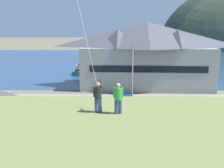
# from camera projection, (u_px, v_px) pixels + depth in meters

# --- Properties ---
(ground_plane) EXTENTS (600.00, 600.00, 0.00)m
(ground_plane) POSITION_uv_depth(u_px,v_px,m) (102.00, 133.00, 25.07)
(ground_plane) COLOR #66604C
(parking_lot_pad) EXTENTS (40.00, 20.00, 0.10)m
(parking_lot_pad) POSITION_uv_depth(u_px,v_px,m) (104.00, 116.00, 29.94)
(parking_lot_pad) COLOR gray
(parking_lot_pad) RESTS_ON ground
(bay_water) EXTENTS (360.00, 84.00, 0.03)m
(bay_water) POSITION_uv_depth(u_px,v_px,m) (111.00, 60.00, 83.66)
(bay_water) COLOR navy
(bay_water) RESTS_ON ground
(harbor_lodge) EXTENTS (24.11, 11.54, 11.50)m
(harbor_lodge) POSITION_uv_depth(u_px,v_px,m) (146.00, 53.00, 43.99)
(harbor_lodge) COLOR #999E99
(harbor_lodge) RESTS_ON ground
(wharf_dock) EXTENTS (3.20, 10.33, 0.70)m
(wharf_dock) POSITION_uv_depth(u_px,v_px,m) (94.00, 74.00, 56.13)
(wharf_dock) COLOR #70604C
(wharf_dock) RESTS_ON ground
(moored_boat_wharfside) EXTENTS (2.78, 7.27, 2.16)m
(moored_boat_wharfside) POSITION_uv_depth(u_px,v_px,m) (80.00, 71.00, 58.39)
(moored_boat_wharfside) COLOR #23564C
(moored_boat_wharfside) RESTS_ON ground
(moored_boat_outer_mooring) EXTENTS (3.32, 8.10, 2.16)m
(moored_boat_outer_mooring) POSITION_uv_depth(u_px,v_px,m) (110.00, 72.00, 56.76)
(moored_boat_outer_mooring) COLOR #A8A399
(moored_boat_outer_mooring) RESTS_ON ground
(moored_boat_inner_slip) EXTENTS (2.22, 6.67, 2.16)m
(moored_boat_inner_slip) POSITION_uv_depth(u_px,v_px,m) (81.00, 71.00, 58.56)
(moored_boat_inner_slip) COLOR navy
(moored_boat_inner_slip) RESTS_ON ground
(parked_car_back_row_left) EXTENTS (4.34, 2.33, 1.82)m
(parked_car_back_row_left) POSITION_uv_depth(u_px,v_px,m) (125.00, 102.00, 32.11)
(parked_car_back_row_left) COLOR navy
(parked_car_back_row_left) RESTS_ON parking_lot_pad
(parked_car_front_row_end) EXTENTS (4.36, 2.38, 1.82)m
(parked_car_front_row_end) POSITION_uv_depth(u_px,v_px,m) (135.00, 120.00, 25.58)
(parked_car_front_row_end) COLOR slate
(parked_car_front_row_end) RESTS_ON parking_lot_pad
(parked_car_corner_spot) EXTENTS (4.29, 2.24, 1.82)m
(parked_car_corner_spot) POSITION_uv_depth(u_px,v_px,m) (46.00, 105.00, 30.64)
(parked_car_corner_spot) COLOR #B28923
(parked_car_corner_spot) RESTS_ON parking_lot_pad
(parked_car_lone_by_shed) EXTENTS (4.30, 2.25, 1.82)m
(parked_car_lone_by_shed) POSITION_uv_depth(u_px,v_px,m) (162.00, 107.00, 30.11)
(parked_car_lone_by_shed) COLOR black
(parked_car_lone_by_shed) RESTS_ON parking_lot_pad
(parking_light_pole) EXTENTS (0.24, 0.78, 7.77)m
(parking_light_pole) POSITION_uv_depth(u_px,v_px,m) (133.00, 71.00, 34.36)
(parking_light_pole) COLOR #ADADB2
(parking_light_pole) RESTS_ON parking_lot_pad
(person_kite_flyer) EXTENTS (0.52, 0.69, 1.86)m
(person_kite_flyer) POSITION_uv_depth(u_px,v_px,m) (98.00, 96.00, 13.97)
(person_kite_flyer) COLOR #384770
(person_kite_flyer) RESTS_ON grassy_hill_foreground
(person_companion) EXTENTS (0.55, 0.40, 1.74)m
(person_companion) POSITION_uv_depth(u_px,v_px,m) (118.00, 97.00, 13.74)
(person_companion) COLOR #384770
(person_companion) RESTS_ON grassy_hill_foreground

